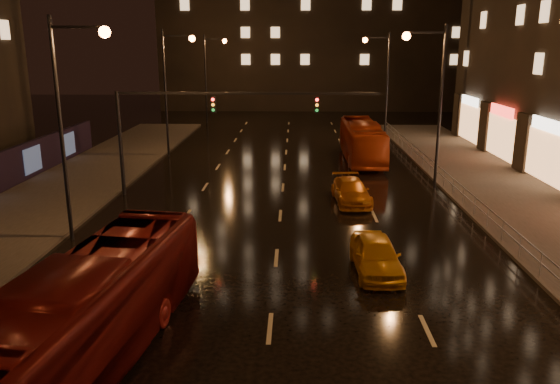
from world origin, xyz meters
The scene contains 9 objects.
ground centered at (0.00, 20.00, 0.00)m, with size 140.00×140.00×0.00m, color black.
sidewalk_left centered at (-13.50, 15.00, 0.07)m, with size 7.00×70.00×0.15m, color #38332D.
sidewalk_right centered at (13.50, 15.00, 0.07)m, with size 7.00×70.00×0.15m, color #38332D.
traffic_signal centered at (-5.06, 20.00, 4.74)m, with size 15.31×0.32×6.20m.
railing_right centered at (10.20, 18.00, 0.90)m, with size 0.05×56.00×1.00m.
bus_red centered at (-4.90, 2.00, 1.56)m, with size 2.63×11.23×3.13m, color maroon.
bus_curb centered at (6.00, 30.87, 1.53)m, with size 2.57×10.98×3.06m, color #A43210.
taxi_near centered at (4.00, 8.59, 0.73)m, with size 1.73×4.30×1.46m, color orange.
taxi_far centered at (4.00, 18.64, 0.67)m, with size 1.88×4.62×1.34m, color #BA6411.
Camera 1 is at (0.77, -11.70, 8.72)m, focal length 35.00 mm.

